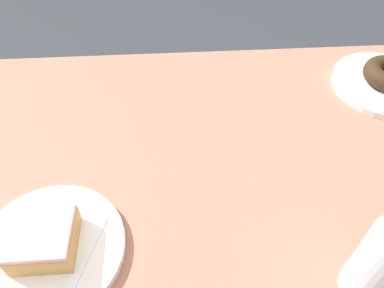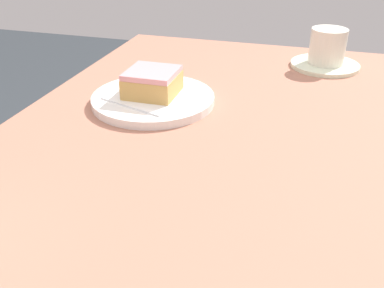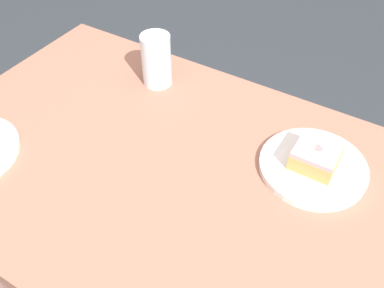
{
  "view_description": "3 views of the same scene",
  "coord_description": "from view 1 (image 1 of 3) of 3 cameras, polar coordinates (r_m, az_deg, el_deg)",
  "views": [
    {
      "loc": [
        0.0,
        0.42,
        1.26
      ],
      "look_at": [
        -0.03,
        -0.03,
        0.77
      ],
      "focal_mm": 35.04,
      "sensor_mm": 36.0,
      "label": 1
    },
    {
      "loc": [
        -0.48,
        -0.13,
        1.06
      ],
      "look_at": [
        0.03,
        0.02,
        0.76
      ],
      "focal_mm": 40.38,
      "sensor_mm": 36.0,
      "label": 2
    },
    {
      "loc": [
        0.29,
        -0.49,
        1.4
      ],
      "look_at": [
        -0.04,
        0.04,
        0.78
      ],
      "focal_mm": 39.96,
      "sensor_mm": 36.0,
      "label": 3
    }
  ],
  "objects": [
    {
      "name": "table",
      "position": [
        0.74,
        -1.99,
        -8.12
      ],
      "size": [
        1.26,
        0.71,
        0.74
      ],
      "color": "#A36853",
      "rests_on": "ground_plane"
    },
    {
      "name": "plate_glazed_square",
      "position": [
        0.61,
        -20.71,
        -14.76
      ],
      "size": [
        0.22,
        0.22,
        0.01
      ],
      "primitive_type": "cylinder",
      "color": "white",
      "rests_on": "table"
    },
    {
      "name": "water_glass",
      "position": [
        0.55,
        27.2,
        -16.35
      ],
      "size": [
        0.07,
        0.07,
        0.13
      ],
      "primitive_type": "cylinder",
      "color": "silver",
      "rests_on": "table"
    },
    {
      "name": "napkin_glazed_square",
      "position": [
        0.6,
        -20.94,
        -14.36
      ],
      "size": [
        0.17,
        0.17,
        0.0
      ],
      "primitive_type": "cube",
      "rotation": [
        0.0,
        0.0,
        -0.32
      ],
      "color": "white",
      "rests_on": "plate_glazed_square"
    },
    {
      "name": "donut_glazed_square",
      "position": [
        0.58,
        -21.57,
        -13.24
      ],
      "size": [
        0.09,
        0.09,
        0.04
      ],
      "color": "tan",
      "rests_on": "napkin_glazed_square"
    }
  ]
}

